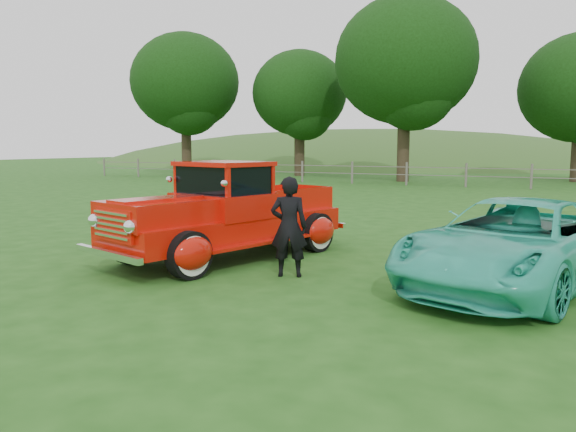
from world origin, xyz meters
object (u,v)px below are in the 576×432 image
at_px(tree_far_west, 185,82).
at_px(teal_sedan, 515,244).
at_px(man, 289,227).
at_px(tree_mid_west, 300,94).
at_px(tree_near_west, 405,61).
at_px(red_pickup, 227,215).

height_order(tree_far_west, teal_sedan, tree_far_west).
distance_m(tree_far_west, man, 33.02).
xyz_separation_m(tree_far_west, tree_mid_west, (8.00, 2.00, -0.94)).
bearing_deg(tree_mid_west, man, -65.16).
bearing_deg(tree_far_west, man, -50.73).
bearing_deg(tree_mid_west, teal_sedan, -58.97).
relative_size(tree_near_west, man, 6.55).
xyz_separation_m(teal_sedan, man, (-3.26, -0.84, 0.15)).
height_order(tree_mid_west, tree_near_west, tree_near_west).
bearing_deg(man, tree_far_west, -73.34).
relative_size(red_pickup, teal_sedan, 1.13).
bearing_deg(man, tree_near_west, -101.87).
xyz_separation_m(tree_mid_west, teal_sedan, (15.84, -26.34, -4.90)).
height_order(tree_near_west, red_pickup, tree_near_west).
distance_m(tree_mid_west, tree_near_west, 8.63).
bearing_deg(tree_far_west, teal_sedan, -45.58).
bearing_deg(tree_near_west, man, -79.26).
relative_size(teal_sedan, man, 2.92).
bearing_deg(red_pickup, tree_far_west, 144.09).
distance_m(red_pickup, teal_sedan, 4.94).
distance_m(tree_near_west, man, 25.33).
relative_size(red_pickup, man, 3.32).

